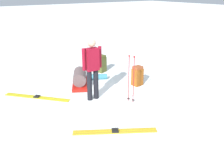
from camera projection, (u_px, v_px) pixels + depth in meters
ground_plane at (112, 97)px, 6.89m from camera, size 80.00×80.00×0.00m
skier_standing at (92, 66)px, 6.48m from camera, size 0.24×0.57×1.70m
ski_pair_near at (115, 131)px, 5.23m from camera, size 1.09×1.64×0.05m
ski_pair_far at (37, 97)px, 6.87m from camera, size 1.58×1.43×0.05m
backpack_large_dark at (102, 64)px, 8.89m from camera, size 0.32×0.36×0.62m
backpack_bright at (137, 76)px, 7.66m from camera, size 0.28×0.32×0.63m
ski_poles_planted_near at (131, 77)px, 6.41m from camera, size 0.22×0.11×1.29m
gear_sled at (80, 78)px, 7.69m from camera, size 1.27×0.98×0.49m
sleeping_mat_rolled at (99, 77)px, 8.22m from camera, size 0.43×0.57×0.18m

